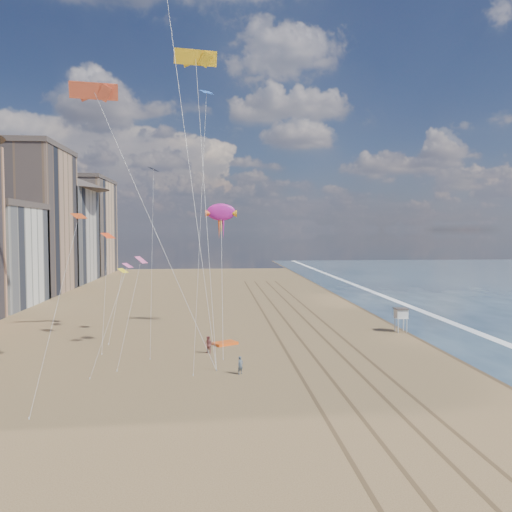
{
  "coord_description": "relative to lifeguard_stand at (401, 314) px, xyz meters",
  "views": [
    {
      "loc": [
        -8.48,
        -29.57,
        12.42
      ],
      "look_at": [
        -3.82,
        26.0,
        9.5
      ],
      "focal_mm": 35.0,
      "sensor_mm": 36.0,
      "label": 1
    }
  ],
  "objects": [
    {
      "name": "kite_flyer_b",
      "position": [
        -23.27,
        -8.79,
        -1.35
      ],
      "size": [
        1.09,
        1.06,
        1.77
      ],
      "primitive_type": "imported",
      "rotation": [
        0.0,
        0.0,
        -0.67
      ],
      "color": "#934D4B",
      "rests_on": "ground"
    },
    {
      "name": "tracks",
      "position": [
        -11.61,
        1.05,
        -2.23
      ],
      "size": [
        7.68,
        120.0,
        0.01
      ],
      "color": "brown",
      "rests_on": "ground"
    },
    {
      "name": "wet_sand",
      "position": [
        4.84,
        11.05,
        -2.23
      ],
      "size": [
        260.0,
        260.0,
        0.0
      ],
      "primitive_type": "plane",
      "color": "#42301E",
      "rests_on": "ground"
    },
    {
      "name": "show_kite",
      "position": [
        -21.76,
        4.76,
        12.39
      ],
      "size": [
        4.03,
        8.54,
        21.22
      ],
      "color": "#B21B8B",
      "rests_on": "ground"
    },
    {
      "name": "grounded_kite",
      "position": [
        -21.5,
        -4.97,
        -2.1
      ],
      "size": [
        2.91,
        2.59,
        0.28
      ],
      "primitive_type": "cube",
      "rotation": [
        0.0,
        0.0,
        0.52
      ],
      "color": "#FF5B15",
      "rests_on": "ground"
    },
    {
      "name": "lifeguard_stand",
      "position": [
        0.0,
        0.0,
        0.0
      ],
      "size": [
        1.61,
        1.61,
        2.9
      ],
      "color": "white",
      "rests_on": "ground"
    },
    {
      "name": "ground",
      "position": [
        -14.16,
        -28.95,
        -2.24
      ],
      "size": [
        260.0,
        260.0,
        0.0
      ],
      "primitive_type": "plane",
      "color": "brown",
      "rests_on": "ground"
    },
    {
      "name": "foam",
      "position": [
        9.04,
        11.05,
        -2.23
      ],
      "size": [
        260.0,
        260.0,
        0.0
      ],
      "primitive_type": "plane",
      "color": "white",
      "rests_on": "ground"
    },
    {
      "name": "parafoils",
      "position": [
        -28.66,
        -4.88,
        33.1
      ],
      "size": [
        14.09,
        7.75,
        17.89
      ],
      "color": "black",
      "rests_on": "ground"
    },
    {
      "name": "buildings",
      "position": [
        -59.9,
        36.64,
        11.32
      ],
      "size": [
        34.72,
        131.35,
        29.0
      ],
      "color": "#C6B284",
      "rests_on": "ground"
    },
    {
      "name": "small_kites",
      "position": [
        -30.96,
        -4.09,
        12.5
      ],
      "size": [
        13.07,
        17.91,
        19.94
      ],
      "color": "#F05D97",
      "rests_on": "ground"
    },
    {
      "name": "kite_flyer_a",
      "position": [
        -20.44,
        -16.2,
        -1.46
      ],
      "size": [
        0.67,
        0.64,
        1.55
      ],
      "primitive_type": "imported",
      "rotation": [
        0.0,
        0.0,
        0.66
      ],
      "color": "#4E5A65",
      "rests_on": "ground"
    }
  ]
}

